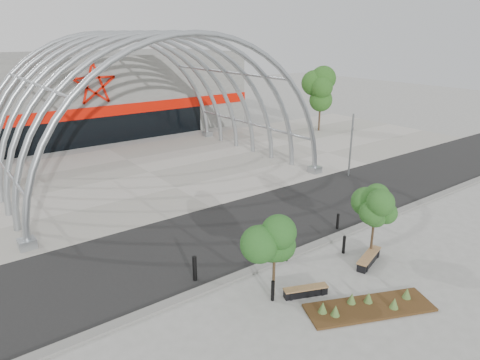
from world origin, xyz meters
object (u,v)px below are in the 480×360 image
Objects in this scene: street_tree_0 at (275,237)px; bench_0 at (306,291)px; bollard_2 at (286,252)px; signal_pole at (351,144)px; street_tree_1 at (375,210)px; bench_1 at (369,259)px.

bench_0 is at bearing -38.66° from street_tree_0.
bollard_2 reaches higher than bench_0.
signal_pole is at bearing 33.85° from bench_0.
bench_0 is 1.93× the size of bollard_2.
signal_pole is 4.83× the size of bollard_2.
street_tree_0 is at bearing -143.10° from bollard_2.
signal_pole is 12.19m from street_tree_1.
street_tree_0 reaches higher than bollard_2.
signal_pole reaches higher than bench_0.
street_tree_1 is 4.45m from bollard_2.
street_tree_1 reaches higher than bench_0.
bench_1 is at bearing -7.93° from street_tree_0.
bench_1 is (4.14, 0.09, 0.03)m from bench_0.
street_tree_0 is 1.69× the size of bench_1.
bench_1 is at bearing -40.18° from bollard_2.
street_tree_1 is 1.80× the size of bench_0.
bench_1 is at bearing -149.17° from street_tree_1.
signal_pole is 16.28m from bench_0.
street_tree_0 is 5.72m from bench_1.
signal_pole is 1.39× the size of street_tree_1.
street_tree_1 is at bearing -31.33° from bollard_2.
bollard_2 reaches higher than bench_1.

